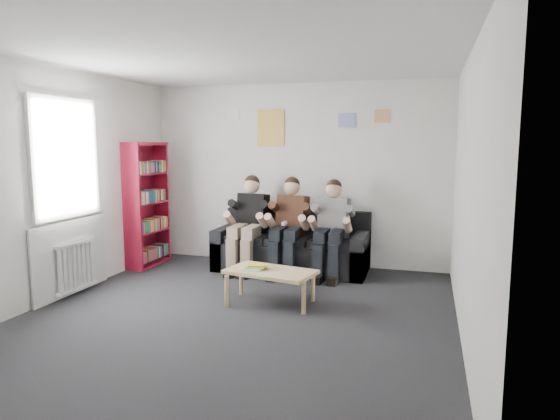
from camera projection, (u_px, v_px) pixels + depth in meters
name	position (u px, v px, depth m)	size (l,w,h in m)	color
room_shell	(234.00, 190.00, 5.11)	(5.00, 5.00, 5.00)	black
sofa	(292.00, 249.00, 7.22)	(2.17, 0.89, 0.84)	black
bookshelf	(148.00, 204.00, 7.41)	(0.28, 0.83, 1.84)	maroon
coffee_table	(271.00, 274.00, 5.67)	(0.99, 0.54, 0.40)	tan
game_cases	(256.00, 267.00, 5.69)	(0.26, 0.23, 0.05)	silver
person_left	(248.00, 224.00, 7.15)	(0.43, 0.91, 1.36)	black
person_middle	(288.00, 226.00, 6.98)	(0.42, 0.90, 1.35)	#472717
person_right	(331.00, 229.00, 6.81)	(0.41, 0.88, 1.33)	silver
radiator	(76.00, 266.00, 6.04)	(0.10, 0.64, 0.60)	white
window	(68.00, 210.00, 5.97)	(0.05, 1.30, 2.36)	white
poster_large	(271.00, 128.00, 7.49)	(0.42, 0.01, 0.55)	#F0E754
poster_blue	(347.00, 120.00, 7.15)	(0.25, 0.01, 0.20)	blue
poster_pink	(382.00, 116.00, 7.00)	(0.22, 0.01, 0.18)	#B6396D
poster_sign	(233.00, 115.00, 7.63)	(0.20, 0.01, 0.14)	white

